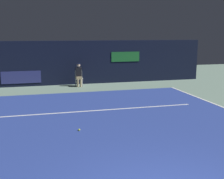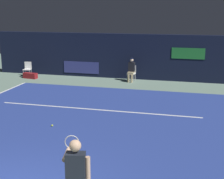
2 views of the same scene
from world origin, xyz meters
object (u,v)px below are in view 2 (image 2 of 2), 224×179
tennis_player (76,177)px  line_judge_on_chair (131,70)px  tennis_ball (52,125)px  courtside_chair_near (28,68)px  equipment_bag (30,76)px

tennis_player → line_judge_on_chair: tennis_player is taller
tennis_ball → courtside_chair_near: bearing=123.3°
tennis_player → courtside_chair_near: bearing=121.8°
tennis_player → courtside_chair_near: (-7.87, 12.69, -0.49)m
tennis_ball → line_judge_on_chair: bearing=81.4°
courtside_chair_near → equipment_bag: (0.41, -0.47, -0.34)m
tennis_player → courtside_chair_near: tennis_player is taller
courtside_chair_near → line_judge_on_chair: bearing=1.2°
courtside_chair_near → tennis_ball: 9.35m
tennis_ball → equipment_bag: (-4.72, 7.34, 0.11)m
tennis_player → line_judge_on_chair: size_ratio=1.31×
courtside_chair_near → equipment_bag: 0.71m
tennis_ball → equipment_bag: equipment_bag is taller
courtside_chair_near → tennis_player: bearing=-58.2°
line_judge_on_chair → equipment_bag: (-5.92, -0.61, -0.53)m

